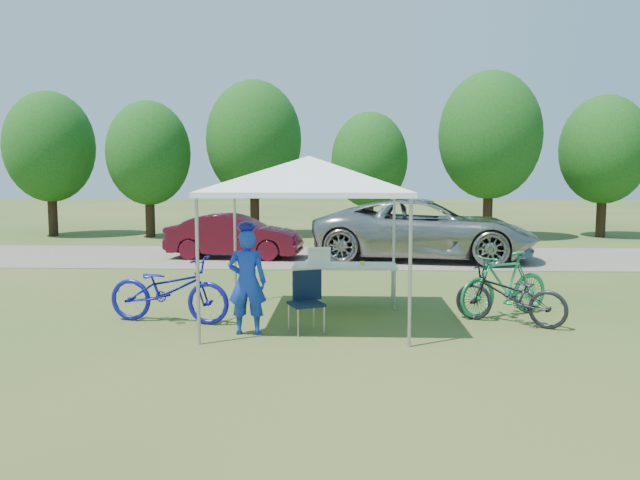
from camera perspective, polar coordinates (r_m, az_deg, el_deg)
The scene contains 14 objects.
ground at distance 10.46m, azimuth -0.97°, elevation -7.41°, with size 100.00×100.00×0.00m, color #2D5119.
gravel_strip at distance 18.33m, azimuth 0.49°, elevation -1.57°, with size 24.00×5.00×0.02m, color gray.
canopy at distance 10.18m, azimuth -1.00°, elevation 7.27°, with size 4.53×4.53×3.00m.
treeline at distance 24.25m, azimuth 0.27°, elevation 8.62°, with size 24.89×4.28×6.30m.
folding_table at distance 11.48m, azimuth 2.29°, elevation -2.47°, with size 1.90×0.79×0.78m.
folding_chair at distance 9.72m, azimuth -1.23°, elevation -5.11°, with size 0.63×0.67×0.94m.
cooler at distance 11.46m, azimuth -0.06°, elevation -1.48°, with size 0.42×0.29×0.30m.
ice_cream_cup at distance 11.42m, azimuth 3.89°, elevation -2.13°, with size 0.09×0.09×0.07m, color yellow.
cyclist at distance 9.53m, azimuth -6.68°, elevation -3.83°, with size 0.59×0.39×1.61m, color #1738BB.
bike_blue at distance 10.56m, azimuth -13.63°, elevation -4.44°, with size 0.72×2.07×1.09m, color #1213A4.
bike_green at distance 11.18m, azimuth 16.50°, elevation -3.89°, with size 0.52×1.84×1.11m, color #1D834D.
bike_dark at distance 10.60m, azimuth 16.97°, elevation -4.87°, with size 0.63×1.81×0.95m, color black.
minivan at distance 17.98m, azimuth 9.47°, elevation 1.00°, with size 2.86×6.21×1.73m, color #A09F9C.
sedan at distance 18.19m, azimuth -7.82°, elevation 0.36°, with size 1.35×3.86×1.27m, color #4D0C1A.
Camera 1 is at (0.60, -10.16, 2.43)m, focal length 35.00 mm.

